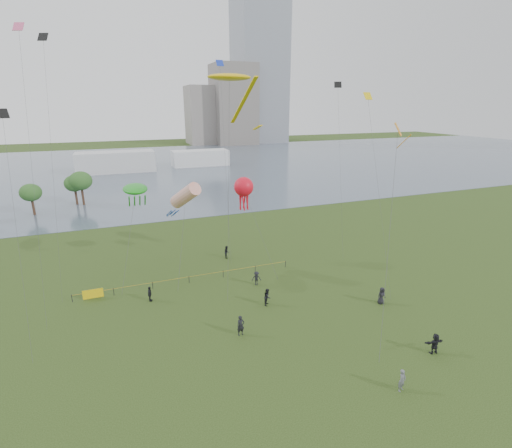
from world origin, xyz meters
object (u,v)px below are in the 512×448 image
object	(u,v)px
kite_flyer	(402,380)
kite_octopus	(244,187)
fence	(132,287)
kite_stingray	(230,78)

from	to	relation	value
kite_flyer	kite_octopus	distance (m)	27.86
fence	kite_stingray	distance (m)	24.13
kite_stingray	kite_octopus	world-z (taller)	kite_stingray
kite_flyer	kite_stingray	distance (m)	30.90
fence	kite_stingray	world-z (taller)	kite_stingray
fence	kite_stingray	bearing A→B (deg)	1.49
fence	kite_octopus	distance (m)	17.48
fence	kite_flyer	distance (m)	27.56
fence	kite_flyer	bearing A→B (deg)	-52.30
fence	kite_flyer	world-z (taller)	kite_flyer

